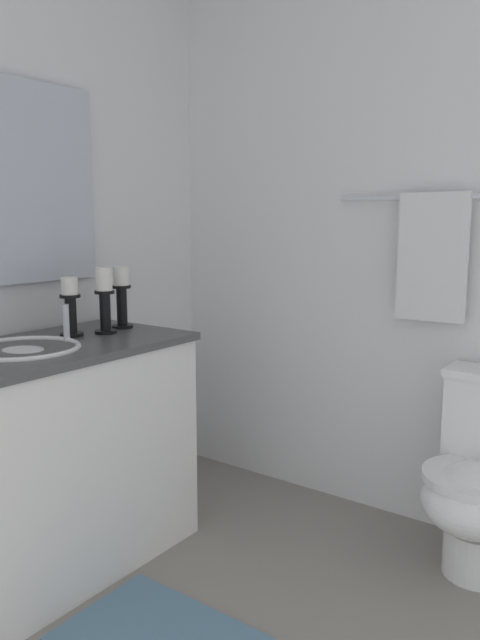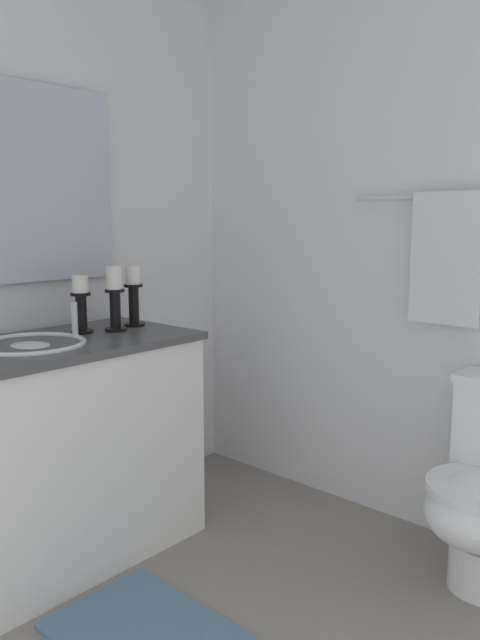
# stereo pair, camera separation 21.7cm
# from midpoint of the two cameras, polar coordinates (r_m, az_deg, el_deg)

# --- Properties ---
(wall_back) EXTENTS (2.65, 0.04, 2.45)m
(wall_back) POSITION_cam_midpoint_polar(r_m,az_deg,el_deg) (2.63, 21.22, 6.72)
(wall_back) COLOR white
(wall_back) RESTS_ON ground
(vanity_cabinet) EXTENTS (0.58, 1.26, 0.87)m
(vanity_cabinet) POSITION_cam_midpoint_polar(r_m,az_deg,el_deg) (2.43, -16.10, -12.34)
(vanity_cabinet) COLOR white
(vanity_cabinet) RESTS_ON ground
(sink_basin) EXTENTS (0.40, 0.40, 0.24)m
(sink_basin) POSITION_cam_midpoint_polar(r_m,az_deg,el_deg) (2.31, -16.52, -3.22)
(sink_basin) COLOR white
(sink_basin) RESTS_ON vanity_cabinet
(candle_holder_tall) EXTENTS (0.09, 0.09, 0.26)m
(candle_holder_tall) POSITION_cam_midpoint_polar(r_m,az_deg,el_deg) (2.62, -7.65, 2.36)
(candle_holder_tall) COLOR black
(candle_holder_tall) RESTS_ON vanity_cabinet
(candle_holder_short) EXTENTS (0.09, 0.09, 0.27)m
(candle_holder_short) POSITION_cam_midpoint_polar(r_m,az_deg,el_deg) (2.51, -9.26, 2.14)
(candle_holder_short) COLOR black
(candle_holder_short) RESTS_ON vanity_cabinet
(candle_holder_mid) EXTENTS (0.09, 0.09, 0.23)m
(candle_holder_mid) POSITION_cam_midpoint_polar(r_m,az_deg,el_deg) (2.48, -12.32, 1.52)
(candle_holder_mid) COLOR black
(candle_holder_mid) RESTS_ON vanity_cabinet
(towel_bar) EXTENTS (0.84, 0.02, 0.02)m
(towel_bar) POSITION_cam_midpoint_polar(r_m,az_deg,el_deg) (2.56, 21.55, 10.74)
(towel_bar) COLOR silver
(towel_near_vanity) EXTENTS (0.28, 0.03, 0.52)m
(towel_near_vanity) POSITION_cam_midpoint_polar(r_m,az_deg,el_deg) (2.55, 21.08, 5.39)
(towel_near_vanity) COLOR white
(towel_near_vanity) RESTS_ON towel_bar
(bath_mat) EXTENTS (0.60, 0.44, 0.02)m
(bath_mat) POSITION_cam_midpoint_polar(r_m,az_deg,el_deg) (2.19, -5.70, -27.38)
(bath_mat) COLOR slate
(bath_mat) RESTS_ON ground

